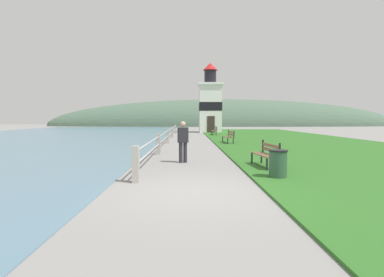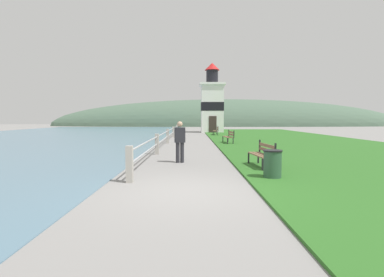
% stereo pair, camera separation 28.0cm
% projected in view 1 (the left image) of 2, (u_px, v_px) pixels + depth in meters
% --- Properties ---
extents(ground_plane, '(160.00, 160.00, 0.00)m').
position_uv_depth(ground_plane, '(194.00, 192.00, 7.10)').
color(ground_plane, gray).
extents(grass_verge, '(12.00, 46.36, 0.06)m').
position_uv_depth(grass_verge, '(291.00, 141.00, 22.62)').
color(grass_verge, '#2D6623').
rests_on(grass_verge, ground_plane).
extents(water_strip, '(24.00, 74.17, 0.01)m').
position_uv_depth(water_strip, '(0.00, 141.00, 22.32)').
color(water_strip, slate).
rests_on(water_strip, ground_plane).
extents(seawall_railing, '(0.18, 25.45, 1.00)m').
position_uv_depth(seawall_railing, '(168.00, 135.00, 20.64)').
color(seawall_railing, '#A8A399').
rests_on(seawall_railing, ground_plane).
extents(park_bench_near, '(0.63, 1.65, 0.94)m').
position_uv_depth(park_bench_near, '(267.00, 153.00, 10.41)').
color(park_bench_near, brown).
rests_on(park_bench_near, ground_plane).
extents(park_bench_midway, '(0.61, 1.75, 0.94)m').
position_uv_depth(park_bench_midway, '(229.00, 136.00, 20.42)').
color(park_bench_midway, brown).
rests_on(park_bench_midway, ground_plane).
extents(park_bench_far, '(0.51, 1.83, 0.94)m').
position_uv_depth(park_bench_far, '(215.00, 130.00, 30.29)').
color(park_bench_far, brown).
rests_on(park_bench_far, ground_plane).
extents(lighthouse, '(3.02, 3.02, 8.43)m').
position_uv_depth(lighthouse, '(210.00, 104.00, 36.55)').
color(lighthouse, white).
rests_on(lighthouse, ground_plane).
extents(person_strolling, '(0.43, 0.30, 1.62)m').
position_uv_depth(person_strolling, '(183.00, 140.00, 11.68)').
color(person_strolling, '#28282D').
rests_on(person_strolling, ground_plane).
extents(trash_bin, '(0.54, 0.54, 0.84)m').
position_uv_depth(trash_bin, '(278.00, 164.00, 8.53)').
color(trash_bin, '#2D5138').
rests_on(trash_bin, ground_plane).
extents(distant_hillside, '(80.00, 16.00, 12.00)m').
position_uv_depth(distant_hillside, '(224.00, 126.00, 67.97)').
color(distant_hillside, '#4C6651').
rests_on(distant_hillside, ground_plane).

